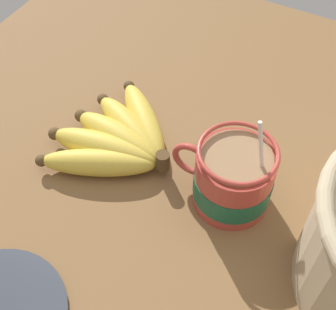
# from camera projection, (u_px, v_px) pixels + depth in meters

# --- Properties ---
(table) EXTENTS (0.97, 0.97, 0.03)m
(table) POSITION_uv_depth(u_px,v_px,m) (182.00, 185.00, 0.69)
(table) COLOR brown
(table) RESTS_ON ground
(coffee_mug) EXTENTS (0.14, 0.11, 0.17)m
(coffee_mug) POSITION_uv_depth(u_px,v_px,m) (232.00, 180.00, 0.62)
(coffee_mug) COLOR #B23D33
(coffee_mug) RESTS_ON table
(banana_bunch) EXTENTS (0.19, 0.23, 0.04)m
(banana_bunch) POSITION_uv_depth(u_px,v_px,m) (118.00, 139.00, 0.70)
(banana_bunch) COLOR #4C381E
(banana_bunch) RESTS_ON table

